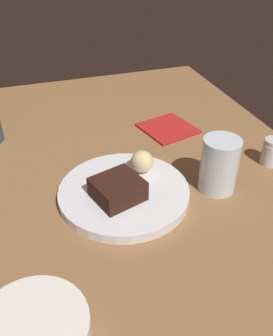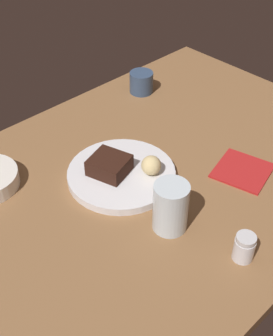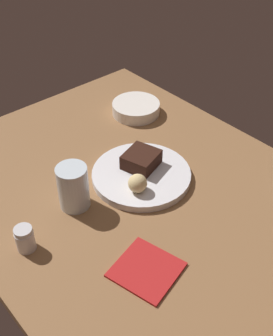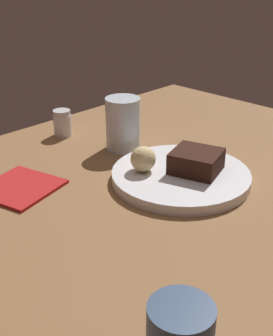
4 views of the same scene
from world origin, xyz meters
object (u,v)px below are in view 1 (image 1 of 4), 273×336
object	(u,v)px
dessert_plate	(124,193)
chocolate_cake_slice	(118,189)
bread_roll	(142,162)
salt_shaker	(271,152)
side_bowl	(33,332)
water_glass	(219,165)
folded_napkin	(168,128)

from	to	relation	value
dessert_plate	chocolate_cake_slice	world-z (taller)	chocolate_cake_slice
dessert_plate	bread_roll	world-z (taller)	bread_roll
salt_shaker	dessert_plate	bearing A→B (deg)	-88.31
bread_roll	side_bowl	xyz separation A→B (cm)	(30.05, -25.69, -2.51)
water_glass	side_bowl	distance (cm)	45.30
side_bowl	chocolate_cake_slice	bearing A→B (deg)	141.62
dessert_plate	folded_napkin	distance (cm)	30.32
chocolate_cake_slice	folded_napkin	distance (cm)	33.37
chocolate_cake_slice	side_bowl	world-z (taller)	chocolate_cake_slice
salt_shaker	side_bowl	world-z (taller)	salt_shaker
side_bowl	bread_roll	bearing A→B (deg)	139.47
bread_roll	salt_shaker	distance (cm)	30.17
salt_shaker	chocolate_cake_slice	bearing A→B (deg)	-85.09
dessert_plate	side_bowl	size ratio (longest dim) A/B	1.72
dessert_plate	folded_napkin	bearing A→B (deg)	140.38
bread_roll	side_bowl	distance (cm)	39.62
water_glass	side_bowl	size ratio (longest dim) A/B	0.75
chocolate_cake_slice	bread_roll	size ratio (longest dim) A/B	1.82
dessert_plate	bread_roll	size ratio (longest dim) A/B	5.46
bread_roll	folded_napkin	size ratio (longest dim) A/B	0.37
dessert_plate	folded_napkin	size ratio (longest dim) A/B	2.03
chocolate_cake_slice	salt_shaker	xyz separation A→B (cm)	(-3.20, 37.26, -0.95)
dessert_plate	salt_shaker	world-z (taller)	salt_shaker
water_glass	folded_napkin	world-z (taller)	water_glass
salt_shaker	folded_napkin	world-z (taller)	salt_shaker
chocolate_cake_slice	folded_napkin	xyz separation A→B (cm)	(-25.51, 21.19, -3.73)
chocolate_cake_slice	side_bowl	xyz separation A→B (cm)	(23.16, -18.35, -2.13)
chocolate_cake_slice	water_glass	size ratio (longest dim) A/B	0.76
folded_napkin	side_bowl	bearing A→B (deg)	-39.09
side_bowl	dessert_plate	bearing A→B (deg)	141.41
salt_shaker	water_glass	xyz separation A→B (cm)	(4.36, -16.20, 2.75)
bread_roll	chocolate_cake_slice	bearing A→B (deg)	-46.84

